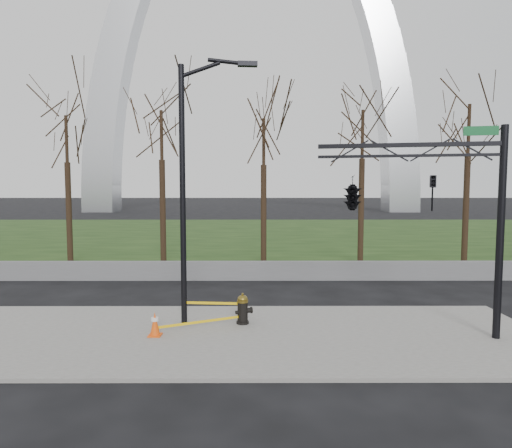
{
  "coord_description": "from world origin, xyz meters",
  "views": [
    {
      "loc": [
        0.7,
        -12.23,
        4.22
      ],
      "look_at": [
        0.75,
        2.0,
        3.12
      ],
      "focal_mm": 30.44,
      "sensor_mm": 36.0,
      "label": 1
    }
  ],
  "objects_px": {
    "traffic_cone": "(155,324)",
    "fire_hydrant": "(243,310)",
    "street_light": "(190,175)",
    "traffic_signal_mast": "(380,193)"
  },
  "relations": [
    {
      "from": "traffic_signal_mast",
      "to": "street_light",
      "type": "bearing_deg",
      "value": -178.95
    },
    {
      "from": "traffic_signal_mast",
      "to": "traffic_cone",
      "type": "bearing_deg",
      "value": -166.23
    },
    {
      "from": "traffic_cone",
      "to": "fire_hydrant",
      "type": "bearing_deg",
      "value": 24.8
    },
    {
      "from": "fire_hydrant",
      "to": "street_light",
      "type": "relative_size",
      "value": 0.12
    },
    {
      "from": "traffic_cone",
      "to": "traffic_signal_mast",
      "type": "xyz_separation_m",
      "value": [
        6.42,
        0.38,
        3.71
      ]
    },
    {
      "from": "fire_hydrant",
      "to": "traffic_signal_mast",
      "type": "bearing_deg",
      "value": -29.43
    },
    {
      "from": "traffic_cone",
      "to": "street_light",
      "type": "distance_m",
      "value": 4.53
    },
    {
      "from": "traffic_cone",
      "to": "traffic_signal_mast",
      "type": "relative_size",
      "value": 0.11
    },
    {
      "from": "street_light",
      "to": "traffic_signal_mast",
      "type": "relative_size",
      "value": 1.37
    },
    {
      "from": "street_light",
      "to": "traffic_signal_mast",
      "type": "xyz_separation_m",
      "value": [
        5.57,
        -0.92,
        -0.55
      ]
    }
  ]
}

